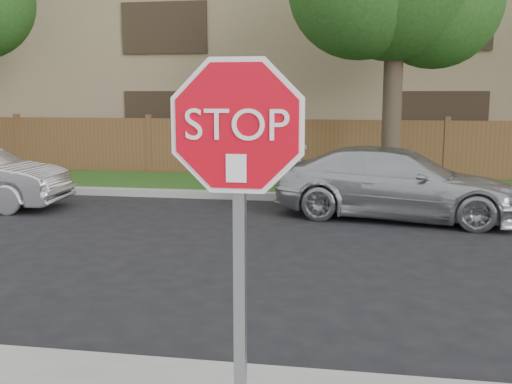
# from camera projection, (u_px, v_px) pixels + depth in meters

# --- Properties ---
(ground) EXTENTS (90.00, 90.00, 0.00)m
(ground) POSITION_uv_depth(u_px,v_px,m) (147.00, 367.00, 5.13)
(ground) COLOR black
(ground) RESTS_ON ground
(far_curb) EXTENTS (70.00, 0.30, 0.15)m
(far_curb) POSITION_uv_depth(u_px,v_px,m) (275.00, 196.00, 13.04)
(far_curb) COLOR gray
(far_curb) RESTS_ON ground
(grass_strip) EXTENTS (70.00, 3.00, 0.12)m
(grass_strip) POSITION_uv_depth(u_px,v_px,m) (284.00, 186.00, 14.65)
(grass_strip) COLOR #1E4714
(grass_strip) RESTS_ON ground
(fence) EXTENTS (70.00, 0.12, 1.60)m
(fence) POSITION_uv_depth(u_px,v_px,m) (292.00, 149.00, 16.08)
(fence) COLOR brown
(fence) RESTS_ON ground
(apartment_building) EXTENTS (35.20, 9.20, 7.20)m
(apartment_building) POSITION_uv_depth(u_px,v_px,m) (310.00, 57.00, 21.08)
(apartment_building) COLOR #9C8161
(apartment_building) RESTS_ON ground
(stop_sign) EXTENTS (1.01, 0.13, 2.55)m
(stop_sign) POSITION_uv_depth(u_px,v_px,m) (238.00, 186.00, 3.20)
(stop_sign) COLOR gray
(stop_sign) RESTS_ON sidewalk_near
(sedan_right) EXTENTS (4.75, 2.58, 1.31)m
(sedan_right) POSITION_uv_depth(u_px,v_px,m) (397.00, 183.00, 11.10)
(sedan_right) COLOR #B4B6BC
(sedan_right) RESTS_ON ground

